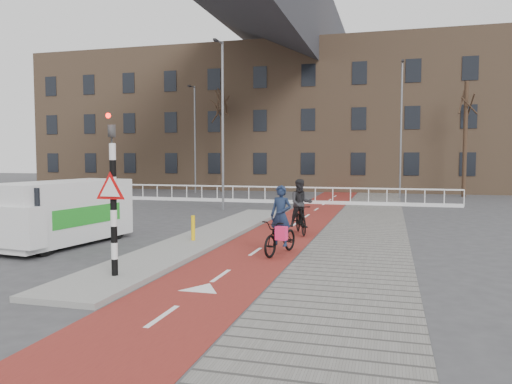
# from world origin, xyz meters

# --- Properties ---
(ground) EXTENTS (120.00, 120.00, 0.00)m
(ground) POSITION_xyz_m (0.00, 0.00, 0.00)
(ground) COLOR #38383A
(ground) RESTS_ON ground
(bike_lane) EXTENTS (2.50, 60.00, 0.01)m
(bike_lane) POSITION_xyz_m (1.50, 10.00, 0.01)
(bike_lane) COLOR maroon
(bike_lane) RESTS_ON ground
(sidewalk) EXTENTS (3.00, 60.00, 0.01)m
(sidewalk) POSITION_xyz_m (4.30, 10.00, 0.01)
(sidewalk) COLOR slate
(sidewalk) RESTS_ON ground
(curb_island) EXTENTS (1.80, 16.00, 0.12)m
(curb_island) POSITION_xyz_m (-0.70, 4.00, 0.06)
(curb_island) COLOR gray
(curb_island) RESTS_ON ground
(traffic_signal) EXTENTS (0.80, 0.80, 3.68)m
(traffic_signal) POSITION_xyz_m (-0.60, -2.02, 1.99)
(traffic_signal) COLOR black
(traffic_signal) RESTS_ON curb_island
(bollard) EXTENTS (0.12, 0.12, 0.77)m
(bollard) POSITION_xyz_m (-0.71, 2.73, 0.51)
(bollard) COLOR yellow
(bollard) RESTS_ON curb_island
(cyclist_near) EXTENTS (1.06, 1.93, 1.92)m
(cyclist_near) POSITION_xyz_m (2.28, 1.81, 0.65)
(cyclist_near) COLOR black
(cyclist_near) RESTS_ON bike_lane
(cyclist_far) EXTENTS (1.10, 1.85, 1.93)m
(cyclist_far) POSITION_xyz_m (2.18, 5.55, 0.81)
(cyclist_far) COLOR black
(cyclist_far) RESTS_ON bike_lane
(van) EXTENTS (2.38, 4.76, 1.96)m
(van) POSITION_xyz_m (-4.50, 1.51, 1.03)
(van) COLOR silver
(van) RESTS_ON ground
(railing) EXTENTS (28.00, 0.10, 0.99)m
(railing) POSITION_xyz_m (-5.00, 17.00, 0.31)
(railing) COLOR silver
(railing) RESTS_ON ground
(townhouse_row) EXTENTS (46.00, 10.00, 15.90)m
(townhouse_row) POSITION_xyz_m (-3.00, 32.00, 7.81)
(townhouse_row) COLOR #7F6047
(townhouse_row) RESTS_ON ground
(tree_mid) EXTENTS (0.24, 0.24, 7.75)m
(tree_mid) POSITION_xyz_m (-7.64, 25.56, 3.88)
(tree_mid) COLOR #312015
(tree_mid) RESTS_ON ground
(tree_right) EXTENTS (0.28, 0.28, 7.81)m
(tree_right) POSITION_xyz_m (10.01, 24.93, 3.91)
(tree_right) COLOR #312015
(tree_right) RESTS_ON ground
(streetlight_near) EXTENTS (0.12, 0.12, 8.51)m
(streetlight_near) POSITION_xyz_m (-3.13, 12.65, 4.26)
(streetlight_near) COLOR slate
(streetlight_near) RESTS_ON ground
(streetlight_left) EXTENTS (0.12, 0.12, 8.05)m
(streetlight_left) POSITION_xyz_m (-9.20, 23.84, 4.02)
(streetlight_left) COLOR slate
(streetlight_left) RESTS_ON ground
(streetlight_right) EXTENTS (0.12, 0.12, 8.92)m
(streetlight_right) POSITION_xyz_m (5.78, 22.59, 4.46)
(streetlight_right) COLOR slate
(streetlight_right) RESTS_ON ground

